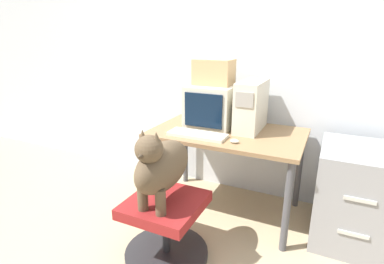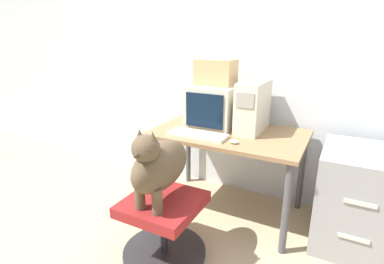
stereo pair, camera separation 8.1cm
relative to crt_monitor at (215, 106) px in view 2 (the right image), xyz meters
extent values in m
plane|color=tan|center=(0.18, -0.49, -0.88)|extent=(12.00, 12.00, 0.00)
cube|color=silver|center=(0.18, 0.32, 0.42)|extent=(8.00, 0.05, 2.60)
cube|color=olive|center=(0.18, -0.12, -0.19)|extent=(1.19, 0.75, 0.03)
cylinder|color=#4C4C51|center=(-0.37, -0.44, -0.54)|extent=(0.05, 0.05, 0.68)
cylinder|color=#4C4C51|center=(0.72, -0.44, -0.54)|extent=(0.05, 0.05, 0.68)
cylinder|color=#4C4C51|center=(-0.37, 0.21, -0.54)|extent=(0.05, 0.05, 0.68)
cylinder|color=#4C4C51|center=(0.72, 0.21, -0.54)|extent=(0.05, 0.05, 0.68)
cube|color=beige|center=(0.00, 0.00, 0.00)|extent=(0.38, 0.41, 0.34)
cube|color=black|center=(0.00, -0.21, 0.00)|extent=(0.31, 0.01, 0.27)
cube|color=beige|center=(0.32, 0.01, 0.03)|extent=(0.18, 0.43, 0.40)
cube|color=#9E998E|center=(0.32, -0.21, 0.11)|extent=(0.13, 0.01, 0.11)
cube|color=beige|center=(0.01, -0.33, -0.16)|extent=(0.45, 0.17, 0.02)
cube|color=beige|center=(0.01, -0.33, -0.15)|extent=(0.41, 0.14, 0.00)
ellipsoid|color=beige|center=(0.31, -0.36, -0.16)|extent=(0.07, 0.05, 0.03)
cylinder|color=#262628|center=(0.01, -0.84, -0.86)|extent=(0.56, 0.56, 0.04)
cylinder|color=#262628|center=(0.01, -0.84, -0.68)|extent=(0.05, 0.05, 0.32)
cube|color=maroon|center=(0.01, -0.84, -0.48)|extent=(0.46, 0.48, 0.07)
ellipsoid|color=brown|center=(0.01, -0.85, -0.21)|extent=(0.23, 0.52, 0.30)
cylinder|color=brown|center=(-0.05, -0.99, -0.37)|extent=(0.06, 0.06, 0.16)
cylinder|color=brown|center=(0.08, -0.99, -0.37)|extent=(0.06, 0.06, 0.16)
sphere|color=brown|center=(0.01, -0.99, -0.05)|extent=(0.16, 0.16, 0.16)
cone|color=#3E3123|center=(0.01, -1.07, -0.06)|extent=(0.07, 0.08, 0.07)
cone|color=brown|center=(-0.03, -0.98, 0.02)|extent=(0.06, 0.06, 0.07)
cone|color=brown|center=(0.06, -0.98, 0.02)|extent=(0.06, 0.06, 0.07)
torus|color=blue|center=(0.01, -0.97, -0.11)|extent=(0.12, 0.12, 0.02)
cube|color=gray|center=(1.13, -0.09, -0.53)|extent=(0.51, 0.60, 0.71)
cube|color=beige|center=(1.13, -0.40, -0.40)|extent=(0.18, 0.01, 0.02)
cube|color=beige|center=(1.13, -0.40, -0.65)|extent=(0.18, 0.01, 0.02)
cube|color=tan|center=(0.00, 0.00, 0.28)|extent=(0.31, 0.21, 0.21)
cube|color=beige|center=(0.00, 0.00, 0.38)|extent=(0.04, 0.21, 0.00)
camera|label=1|loc=(0.90, -2.30, 0.55)|focal=28.00mm
camera|label=2|loc=(0.98, -2.26, 0.55)|focal=28.00mm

